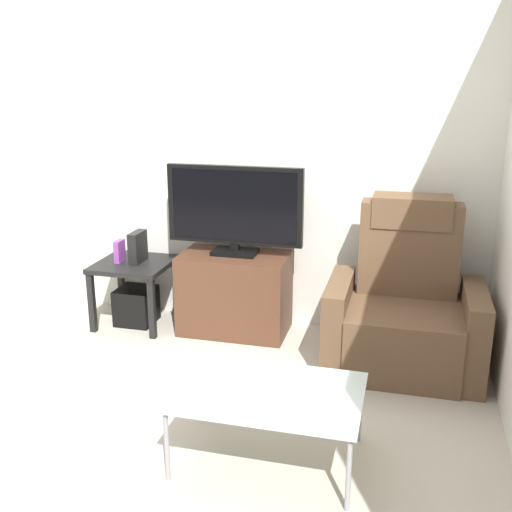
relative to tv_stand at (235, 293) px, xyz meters
The scene contains 11 objects.
ground_plane 0.90m from the tv_stand, 95.22° to the right, with size 6.40×6.40×0.00m, color #B2A899.
wall_back 1.05m from the tv_stand, 105.12° to the left, with size 6.40×0.06×2.60m, color silver.
tv_stand is the anchor object (origin of this frame).
television 0.63m from the tv_stand, 90.00° to the left, with size 0.98×0.20×0.64m.
recliner_armchair 1.24m from the tv_stand, 10.56° to the right, with size 0.98×0.78×1.08m.
side_table 0.78m from the tv_stand, behind, with size 0.54×0.54×0.49m.
subwoofer_box 0.79m from the tv_stand, behind, with size 0.27×0.27×0.27m, color black.
book_upright 0.92m from the tv_stand, behind, with size 0.04×0.12×0.16m, color purple.
game_console 0.80m from the tv_stand, behind, with size 0.07×0.20×0.23m, color black.
coffee_table 1.59m from the tv_stand, 67.77° to the right, with size 0.90×0.60×0.38m.
cell_phone 1.65m from the tv_stand, 65.97° to the right, with size 0.07×0.15×0.01m, color #B7B7BC.
Camera 1 is at (1.27, -3.16, 1.84)m, focal length 42.59 mm.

